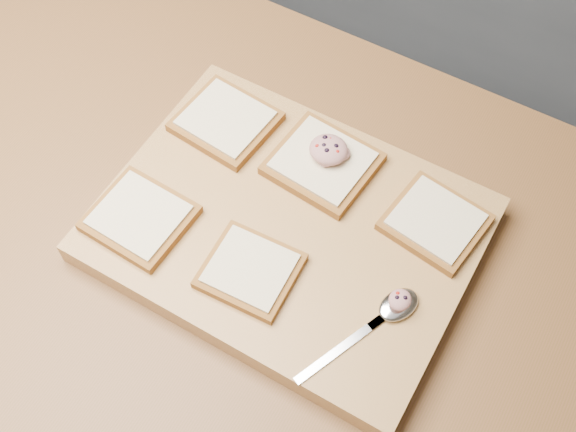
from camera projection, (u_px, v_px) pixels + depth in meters
name	position (u px, v px, depth m)	size (l,w,h in m)	color
ground	(250.00, 416.00, 1.73)	(4.00, 4.00, 0.00)	#515459
island_counter	(239.00, 348.00, 1.34)	(2.00, 0.80, 0.90)	slate
cutting_board	(288.00, 230.00, 0.93)	(0.46, 0.35, 0.04)	tan
bread_far_left	(226.00, 121.00, 0.99)	(0.13, 0.12, 0.02)	brown
bread_far_center	(323.00, 163.00, 0.95)	(0.14, 0.13, 0.02)	brown
bread_far_right	(435.00, 222.00, 0.91)	(0.13, 0.12, 0.02)	brown
bread_near_left	(140.00, 217.00, 0.91)	(0.12, 0.11, 0.02)	brown
bread_near_center	(250.00, 270.00, 0.87)	(0.11, 0.11, 0.02)	brown
tuna_salad_dollop	(329.00, 149.00, 0.94)	(0.05, 0.05, 0.02)	tan
spoon	(390.00, 311.00, 0.85)	(0.09, 0.17, 0.01)	silver
spoon_salad	(400.00, 300.00, 0.84)	(0.03, 0.03, 0.02)	tan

